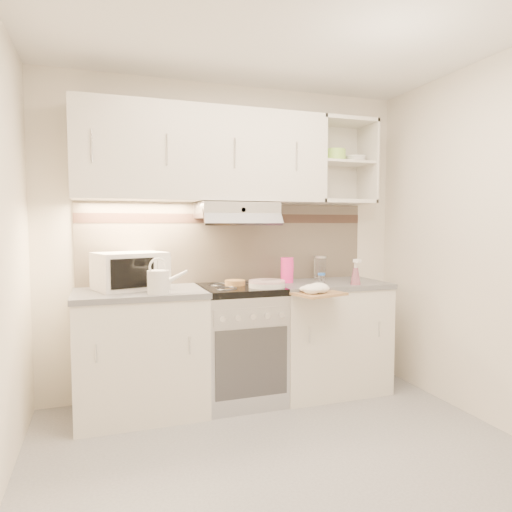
{
  "coord_description": "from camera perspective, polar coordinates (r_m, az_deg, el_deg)",
  "views": [
    {
      "loc": [
        -1.0,
        -2.24,
        1.37
      ],
      "look_at": [
        0.08,
        0.95,
        1.14
      ],
      "focal_mm": 32.0,
      "sensor_mm": 36.0,
      "label": 1
    }
  ],
  "objects": [
    {
      "name": "microwave",
      "position": [
        3.44,
        -15.47,
        -1.79
      ],
      "size": [
        0.56,
        0.49,
        0.27
      ],
      "rotation": [
        0.0,
        0.0,
        0.32
      ],
      "color": "silver",
      "rests_on": "worktop_left"
    },
    {
      "name": "electric_range",
      "position": [
        3.6,
        -2.01,
        -10.84
      ],
      "size": [
        0.6,
        0.6,
        0.9
      ],
      "color": "#B7B7BC",
      "rests_on": "ground"
    },
    {
      "name": "ground",
      "position": [
        2.81,
        5.18,
        -25.29
      ],
      "size": [
        3.0,
        3.0,
        0.0
      ],
      "primitive_type": "plane",
      "color": "#9C9C9F",
      "rests_on": "ground"
    },
    {
      "name": "worktop_right",
      "position": [
        3.8,
        8.89,
        -3.51
      ],
      "size": [
        0.92,
        0.62,
        0.04
      ],
      "primitive_type": "cube",
      "color": "slate",
      "rests_on": "base_cabinet_right"
    },
    {
      "name": "base_cabinet_left",
      "position": [
        3.48,
        -14.19,
        -11.87
      ],
      "size": [
        0.9,
        0.6,
        0.86
      ],
      "primitive_type": "cube",
      "color": "silver",
      "rests_on": "ground"
    },
    {
      "name": "spice_jar",
      "position": [
        3.66,
        8.18,
        -2.77
      ],
      "size": [
        0.06,
        0.06,
        0.09
      ],
      "rotation": [
        0.0,
        0.0,
        0.21
      ],
      "color": "silver",
      "rests_on": "worktop_right"
    },
    {
      "name": "watering_can",
      "position": [
        3.17,
        -11.96,
        -3.05
      ],
      "size": [
        0.29,
        0.15,
        0.25
      ],
      "rotation": [
        0.0,
        0.0,
        0.15
      ],
      "color": "silver",
      "rests_on": "worktop_left"
    },
    {
      "name": "bread_loaf",
      "position": [
        3.55,
        -2.63,
        -3.35
      ],
      "size": [
        0.16,
        0.16,
        0.04
      ],
      "primitive_type": "cylinder",
      "color": "#B87143",
      "rests_on": "electric_range"
    },
    {
      "name": "spray_bottle",
      "position": [
        3.66,
        12.35,
        -2.21
      ],
      "size": [
        0.08,
        0.08,
        0.21
      ],
      "rotation": [
        0.0,
        0.0,
        0.4
      ],
      "color": "pink",
      "rests_on": "worktop_right"
    },
    {
      "name": "pink_pitcher",
      "position": [
        3.7,
        3.91,
        -1.75
      ],
      "size": [
        0.11,
        0.1,
        0.21
      ],
      "rotation": [
        0.0,
        0.0,
        0.28
      ],
      "color": "#FF2B8D",
      "rests_on": "worktop_right"
    },
    {
      "name": "room_shell",
      "position": [
        2.8,
        2.36,
        9.18
      ],
      "size": [
        3.04,
        2.84,
        2.52
      ],
      "color": "silver",
      "rests_on": "ground"
    },
    {
      "name": "dish_towel",
      "position": [
        3.35,
        7.28,
        -3.88
      ],
      "size": [
        0.33,
        0.31,
        0.07
      ],
      "primitive_type": null,
      "rotation": [
        0.0,
        0.0,
        0.35
      ],
      "color": "white",
      "rests_on": "cutting_board"
    },
    {
      "name": "plate_stack",
      "position": [
        3.43,
        1.38,
        -3.49
      ],
      "size": [
        0.27,
        0.27,
        0.06
      ],
      "rotation": [
        0.0,
        0.0,
        -0.34
      ],
      "color": "silver",
      "rests_on": "electric_range"
    },
    {
      "name": "worktop_left",
      "position": [
        3.38,
        -14.33,
        -4.51
      ],
      "size": [
        0.92,
        0.62,
        0.04
      ],
      "primitive_type": "cube",
      "color": "slate",
      "rests_on": "base_cabinet_left"
    },
    {
      "name": "base_cabinet_right",
      "position": [
        3.88,
        8.82,
        -10.11
      ],
      "size": [
        0.9,
        0.6,
        0.86
      ],
      "primitive_type": "cube",
      "color": "silver",
      "rests_on": "ground"
    },
    {
      "name": "glass_jar",
      "position": [
        3.93,
        8.01,
        -1.44
      ],
      "size": [
        0.11,
        0.11,
        0.2
      ],
      "rotation": [
        0.0,
        0.0,
        0.42
      ],
      "color": "silver",
      "rests_on": "worktop_right"
    },
    {
      "name": "cutting_board",
      "position": [
        3.37,
        7.58,
        -4.65
      ],
      "size": [
        0.41,
        0.39,
        0.02
      ],
      "primitive_type": "cube",
      "rotation": [
        0.0,
        0.0,
        0.26
      ],
      "color": "#A88654",
      "rests_on": "base_cabinet_right"
    }
  ]
}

